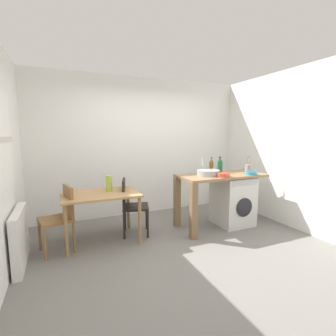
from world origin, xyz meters
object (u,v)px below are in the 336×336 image
Objects in this scene: bottle_squat_brown at (219,166)px; colander at (251,173)px; chair_person_seat at (61,215)px; mixing_bowl at (223,175)px; dining_table at (101,200)px; bottle_clear_small at (220,165)px; vase at (109,183)px; bottle_tall_green at (211,166)px; utensil_crock at (248,168)px; washing_machine at (233,200)px; chair_opposite at (131,204)px.

colander is at bearing -41.76° from bottle_squat_brown.
mixing_bowl is (2.44, -0.32, 0.45)m from chair_person_seat.
dining_table is 4.06× the size of bottle_clear_small.
vase is at bearing 167.29° from colander.
bottle_tall_green is (1.97, 0.06, 0.40)m from dining_table.
vase is at bearing -88.71° from chair_person_seat.
bottle_clear_small is (2.72, 0.15, 0.53)m from chair_person_seat.
vase reaches higher than dining_table.
colander is (-0.18, -0.27, -0.04)m from utensil_crock.
mixing_bowl is 1.81m from vase.
washing_machine is at bearing -105.81° from chair_person_seat.
bottle_tall_green reaches higher than chair_opposite.
mixing_bowl reaches higher than washing_machine.
utensil_crock reaches higher than mixing_bowl.
mixing_bowl is at bearing -116.76° from bottle_squat_brown.
dining_table is at bearing 168.04° from mixing_bowl.
utensil_crock is (0.67, -0.21, -0.05)m from bottle_tall_green.
chair_opposite is 1.55m from mixing_bowl.
chair_opposite is 2.08m from colander.
utensil_crock reaches higher than bottle_clear_small.
washing_machine is at bearing -70.51° from bottle_clear_small.
colander is (0.28, -0.49, -0.09)m from bottle_clear_small.
bottle_squat_brown is 0.18m from bottle_clear_small.
vase is (-1.74, 0.50, -0.10)m from mixing_bowl.
bottle_clear_small is 0.52m from utensil_crock.
washing_machine is at bearing -8.12° from vase.
washing_machine is 3.78× the size of mixing_bowl.
dining_table is at bearing -146.31° from vase.
mixing_bowl is (1.41, -0.47, 0.45)m from chair_opposite.
dining_table is 5.50× the size of colander.
mixing_bowl is at bearing -11.96° from dining_table.
utensil_crock is (2.16, -0.22, 0.48)m from chair_opposite.
colander is at bearing -49.26° from washing_machine.
mixing_bowl is 0.76× the size of utensil_crock.
utensil_crock is at bearing -5.74° from vase.
dining_table is 2.01m from bottle_tall_green.
vase is at bearing 33.69° from dining_table.
bottle_squat_brown is at bearing -4.93° from vase.
colander is at bearing -123.70° from utensil_crock.
chair_person_seat is 4.50× the size of colander.
utensil_crock is at bearing -25.30° from bottle_clear_small.
bottle_squat_brown is 1.92m from vase.
bottle_tall_green is 1.83m from vase.
washing_machine is 3.18× the size of bottle_clear_small.
mixing_bowl reaches higher than dining_table.
dining_table is 2.66m from utensil_crock.
utensil_crock is at bearing 100.02° from chair_opposite.
mixing_bowl is at bearing 177.98° from colander.
utensil_crock reaches higher than bottle_squat_brown.
chair_person_seat is 3.96× the size of mixing_bowl.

